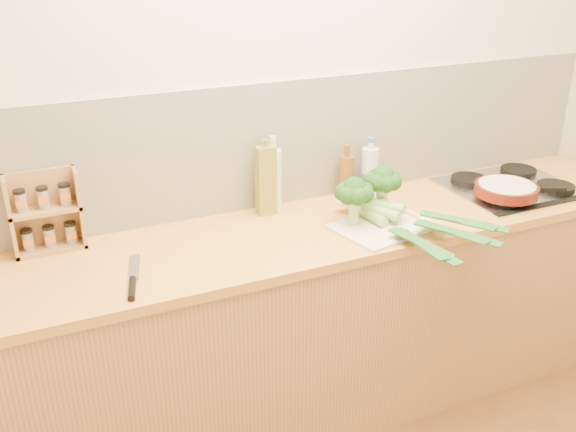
# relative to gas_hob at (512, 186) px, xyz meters

# --- Properties ---
(room_shell) EXTENTS (3.50, 3.50, 3.50)m
(room_shell) POSITION_rel_gas_hob_xyz_m (-1.02, 0.29, 0.26)
(room_shell) COLOR beige
(room_shell) RESTS_ON ground
(counter) EXTENTS (3.20, 0.62, 0.90)m
(counter) POSITION_rel_gas_hob_xyz_m (-1.02, 0.00, -0.46)
(counter) COLOR #AA7647
(counter) RESTS_ON ground
(gas_hob) EXTENTS (0.58, 0.50, 0.04)m
(gas_hob) POSITION_rel_gas_hob_xyz_m (0.00, 0.00, 0.00)
(gas_hob) COLOR silver
(gas_hob) RESTS_ON counter
(chopping_board) EXTENTS (0.45, 0.37, 0.01)m
(chopping_board) POSITION_rel_gas_hob_xyz_m (-0.77, -0.11, -0.01)
(chopping_board) COLOR beige
(chopping_board) RESTS_ON counter
(broccoli_left) EXTENTS (0.16, 0.16, 0.20)m
(broccoli_left) POSITION_rel_gas_hob_xyz_m (-0.87, -0.05, 0.13)
(broccoli_left) COLOR #9EC271
(broccoli_left) RESTS_ON chopping_board
(broccoli_right) EXTENTS (0.16, 0.16, 0.21)m
(broccoli_right) POSITION_rel_gas_hob_xyz_m (-0.72, -0.01, 0.14)
(broccoli_right) COLOR #9EC271
(broccoli_right) RESTS_ON chopping_board
(leek_front) EXTENTS (0.14, 0.67, 0.04)m
(leek_front) POSITION_rel_gas_hob_xyz_m (-0.79, -0.15, 0.02)
(leek_front) COLOR white
(leek_front) RESTS_ON chopping_board
(leek_mid) EXTENTS (0.38, 0.65, 0.04)m
(leek_mid) POSITION_rel_gas_hob_xyz_m (-0.73, -0.14, 0.04)
(leek_mid) COLOR white
(leek_mid) RESTS_ON chopping_board
(leek_back) EXTENTS (0.43, 0.57, 0.04)m
(leek_back) POSITION_rel_gas_hob_xyz_m (-0.68, -0.13, 0.06)
(leek_back) COLOR white
(leek_back) RESTS_ON chopping_board
(chefs_knife) EXTENTS (0.11, 0.33, 0.02)m
(chefs_knife) POSITION_rel_gas_hob_xyz_m (-1.80, -0.16, -0.00)
(chefs_knife) COLOR silver
(chefs_knife) RESTS_ON counter
(skillet) EXTENTS (0.39, 0.28, 0.05)m
(skillet) POSITION_rel_gas_hob_xyz_m (-0.14, -0.11, 0.05)
(skillet) COLOR #4D150C
(skillet) RESTS_ON gas_hob
(spice_rack) EXTENTS (0.26, 0.10, 0.31)m
(spice_rack) POSITION_rel_gas_hob_xyz_m (-2.02, 0.25, 0.12)
(spice_rack) COLOR #B1774C
(spice_rack) RESTS_ON counter
(oil_tin) EXTENTS (0.08, 0.05, 0.33)m
(oil_tin) POSITION_rel_gas_hob_xyz_m (-1.15, 0.21, 0.14)
(oil_tin) COLOR olive
(oil_tin) RESTS_ON counter
(glass_bottle) EXTENTS (0.07, 0.07, 0.33)m
(glass_bottle) POSITION_rel_gas_hob_xyz_m (-1.11, 0.24, 0.13)
(glass_bottle) COLOR silver
(glass_bottle) RESTS_ON counter
(amber_bottle) EXTENTS (0.06, 0.06, 0.25)m
(amber_bottle) POSITION_rel_gas_hob_xyz_m (-0.76, 0.23, 0.09)
(amber_bottle) COLOR brown
(amber_bottle) RESTS_ON counter
(water_bottle) EXTENTS (0.08, 0.08, 0.25)m
(water_bottle) POSITION_rel_gas_hob_xyz_m (-0.65, 0.21, 0.09)
(water_bottle) COLOR silver
(water_bottle) RESTS_ON counter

